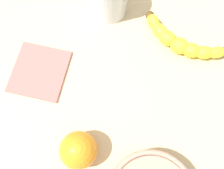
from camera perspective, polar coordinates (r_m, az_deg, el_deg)
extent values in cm
cube|color=#CEB486|center=(61.94, 4.31, 2.04)|extent=(120.00, 120.00, 3.00)
ellipsoid|color=yellow|center=(65.32, 9.40, 13.91)|extent=(5.23, 4.19, 2.77)
ellipsoid|color=yellow|center=(64.21, 10.86, 11.86)|extent=(4.95, 3.78, 3.17)
ellipsoid|color=yellow|center=(63.52, 12.79, 10.03)|extent=(4.79, 3.88, 3.57)
ellipsoid|color=yellow|center=(63.29, 15.08, 8.51)|extent=(5.48, 5.08, 3.96)
ellipsoid|color=yellow|center=(63.54, 17.60, 7.43)|extent=(5.70, 5.31, 3.57)
ellipsoid|color=yellow|center=(64.24, 20.19, 6.83)|extent=(5.51, 5.37, 3.17)
ellipsoid|color=yellow|center=(65.36, 22.69, 6.75)|extent=(4.94, 5.30, 2.77)
sphere|color=#513819|center=(66.21, 8.60, 15.31)|extent=(2.18, 2.18, 2.18)
sphere|color=orange|center=(53.02, -7.65, -14.58)|extent=(7.81, 7.81, 7.81)
cube|color=#BC6660|center=(62.72, -16.19, 2.91)|extent=(17.83, 18.01, 0.60)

